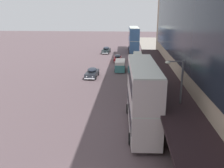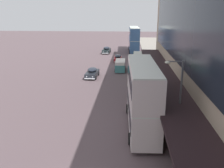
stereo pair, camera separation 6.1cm
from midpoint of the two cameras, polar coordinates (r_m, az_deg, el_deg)
name	(u,v)px [view 1 (the left image)]	position (r m, az deg, el deg)	size (l,w,h in m)	color
transit_bus_kerbside_front	(142,94)	(23.05, 6.90, -2.36)	(2.95, 10.19, 6.20)	beige
transit_bus_kerbside_rear	(134,39)	(67.23, 4.97, 10.29)	(2.88, 10.39, 6.48)	#3A5F93
transit_bus_kerbside_far	(140,64)	(43.44, 6.32, 4.57)	(2.93, 11.13, 3.17)	#539A58
sedan_trailing_near	(118,58)	(54.43, 1.26, 5.96)	(1.95, 4.71, 1.54)	#B31A21
sedan_lead_mid	(106,50)	(65.19, -1.36, 7.77)	(2.07, 4.89, 1.66)	black
sedan_far_back	(135,57)	(55.99, 5.24, 6.19)	(2.04, 4.44, 1.52)	#2C3B1D
sedan_lead_near	(92,73)	(41.55, -4.62, 2.60)	(2.00, 4.66, 1.60)	black
vw_van	(120,65)	(45.98, 1.82, 4.41)	(1.92, 4.55, 1.96)	teal
pedestrian_at_kerb	(185,118)	(24.15, 16.36, -7.55)	(0.43, 0.53, 1.86)	black
street_lamp	(179,95)	(20.87, 14.88, -2.50)	(1.50, 0.28, 6.88)	#4C4C51
fire_hydrant	(162,98)	(31.04, 11.20, -3.10)	(0.20, 0.40, 0.70)	red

